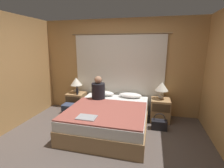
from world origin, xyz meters
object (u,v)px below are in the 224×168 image
person_left_in_bed (98,90)px  backpack_on_floor (70,111)px  pillow_right (130,95)px  nightstand_right (160,110)px  laptop_on_bed (87,117)px  nightstand_left (77,102)px  lamp_left (76,82)px  lamp_right (162,87)px  pillow_left (103,93)px  bed (109,118)px  handbag_on_floor (159,124)px  beer_bottle_on_left_stand (77,91)px

person_left_in_bed → backpack_on_floor: 0.90m
pillow_right → person_left_in_bed: 0.84m
nightstand_right → pillow_right: (-0.76, 0.07, 0.30)m
pillow_right → laptop_on_bed: (-0.60, -1.46, -0.02)m
person_left_in_bed → nightstand_left: bearing=160.3°
lamp_left → lamp_right: bearing=0.0°
pillow_left → person_left_in_bed: person_left_in_bed is taller
bed → nightstand_right: bearing=32.0°
lamp_left → laptop_on_bed: (0.89, -1.43, -0.29)m
lamp_left → handbag_on_floor: size_ratio=1.12×
lamp_left → handbag_on_floor: bearing=-12.7°
nightstand_left → nightstand_right: 2.25m
bed → nightstand_right: (1.13, 0.70, 0.02)m
bed → lamp_right: size_ratio=4.51×
person_left_in_bed → beer_bottle_on_left_stand: (-0.64, 0.13, -0.11)m
bed → nightstand_right: nightstand_right is taller
pillow_left → bed: bearing=-64.8°
pillow_right → handbag_on_floor: pillow_right is taller
bed → laptop_on_bed: 0.79m
beer_bottle_on_left_stand → handbag_on_floor: 2.21m
pillow_left → lamp_left: bearing=-177.6°
lamp_right → pillow_right: size_ratio=0.73×
lamp_right → laptop_on_bed: bearing=-133.5°
lamp_left → lamp_right: size_ratio=1.00×
nightstand_left → person_left_in_bed: person_left_in_bed is taller
bed → person_left_in_bed: (-0.39, 0.44, 0.50)m
pillow_right → person_left_in_bed: person_left_in_bed is taller
lamp_right → laptop_on_bed: lamp_right is taller
pillow_right → person_left_in_bed: (-0.75, -0.33, 0.18)m
pillow_right → beer_bottle_on_left_stand: size_ratio=2.51×
nightstand_right → pillow_left: pillow_left is taller
bed → lamp_right: (1.13, 0.74, 0.59)m
bed → pillow_left: pillow_left is taller
nightstand_right → laptop_on_bed: bearing=-134.2°
laptop_on_bed → handbag_on_floor: laptop_on_bed is taller
lamp_left → bed: bearing=-33.4°
lamp_right → pillow_left: 1.51m
nightstand_left → pillow_right: 1.52m
laptop_on_bed → nightstand_right: bearing=45.8°
backpack_on_floor → lamp_right: bearing=12.7°
lamp_left → backpack_on_floor: bearing=-85.3°
nightstand_right → beer_bottle_on_left_stand: beer_bottle_on_left_stand is taller
nightstand_left → lamp_right: bearing=1.0°
nightstand_left → bed: bearing=-32.0°
bed → nightstand_left: (-1.13, 0.70, 0.02)m
nightstand_left → laptop_on_bed: (0.89, -1.39, 0.28)m
lamp_right → backpack_on_floor: 2.35m
pillow_right → lamp_left: bearing=-178.8°
nightstand_right → handbag_on_floor: nightstand_right is taller
nightstand_right → pillow_right: size_ratio=0.95×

